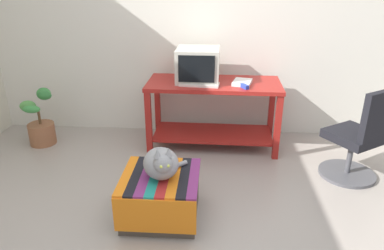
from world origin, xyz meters
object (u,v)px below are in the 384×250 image
(book, at_px, (242,82))
(office_chair, at_px, (359,141))
(tv_monitor, at_px, (198,65))
(ottoman_with_blanket, at_px, (161,196))
(cat, at_px, (161,163))
(potted_plant, at_px, (41,123))
(keyboard, at_px, (199,84))
(stapler, at_px, (244,86))
(desk, at_px, (213,103))

(book, distance_m, office_chair, 1.23)
(tv_monitor, distance_m, ottoman_with_blanket, 1.54)
(cat, bearing_deg, tv_monitor, 64.29)
(book, distance_m, potted_plant, 2.27)
(keyboard, xyz_separation_m, ottoman_with_blanket, (-0.24, -1.18, -0.56))
(potted_plant, bearing_deg, stapler, -2.85)
(keyboard, relative_size, stapler, 3.64)
(tv_monitor, height_order, cat, tv_monitor)
(desk, height_order, book, book)
(desk, distance_m, office_chair, 1.47)
(potted_plant, bearing_deg, office_chair, -9.26)
(tv_monitor, height_order, stapler, tv_monitor)
(stapler, bearing_deg, cat, -149.28)
(office_chair, bearing_deg, potted_plant, -43.05)
(desk, xyz_separation_m, keyboard, (-0.15, -0.14, 0.24))
(tv_monitor, bearing_deg, office_chair, -22.64)
(stapler, bearing_deg, office_chair, -50.97)
(desk, xyz_separation_m, office_chair, (1.33, -0.62, -0.11))
(ottoman_with_blanket, height_order, office_chair, office_chair)
(tv_monitor, bearing_deg, book, -9.68)
(keyboard, relative_size, cat, 0.99)
(ottoman_with_blanket, bearing_deg, stapler, 58.19)
(keyboard, distance_m, potted_plant, 1.84)
(cat, bearing_deg, ottoman_with_blanket, 110.20)
(tv_monitor, bearing_deg, stapler, -25.51)
(office_chair, relative_size, stapler, 8.09)
(desk, bearing_deg, stapler, -32.40)
(potted_plant, bearing_deg, ottoman_with_blanket, -38.56)
(ottoman_with_blanket, relative_size, office_chair, 0.68)
(office_chair, distance_m, stapler, 1.16)
(desk, xyz_separation_m, book, (0.29, -0.05, 0.25))
(ottoman_with_blanket, relative_size, cat, 1.49)
(cat, height_order, stapler, stapler)
(office_chair, height_order, stapler, office_chair)
(potted_plant, relative_size, office_chair, 0.69)
(office_chair, bearing_deg, desk, -58.81)
(keyboard, xyz_separation_m, stapler, (0.45, -0.07, 0.01))
(cat, bearing_deg, keyboard, 62.03)
(keyboard, xyz_separation_m, potted_plant, (-1.77, 0.05, -0.50))
(keyboard, bearing_deg, cat, -93.99)
(keyboard, height_order, potted_plant, keyboard)
(book, xyz_separation_m, stapler, (0.01, -0.15, 0.00))
(desk, bearing_deg, cat, -104.29)
(ottoman_with_blanket, xyz_separation_m, stapler, (0.69, 1.11, 0.57))
(office_chair, bearing_deg, book, -62.56)
(ottoman_with_blanket, bearing_deg, potted_plant, 141.44)
(book, bearing_deg, keyboard, -155.69)
(desk, height_order, cat, desk)
(office_chair, bearing_deg, keyboard, -51.96)
(keyboard, bearing_deg, ottoman_with_blanket, -95.06)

